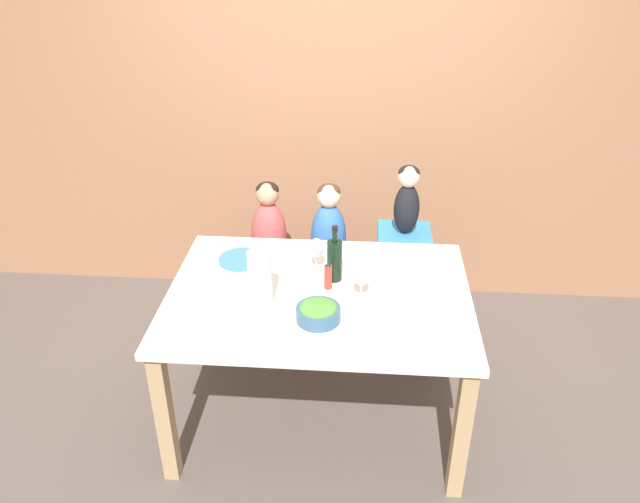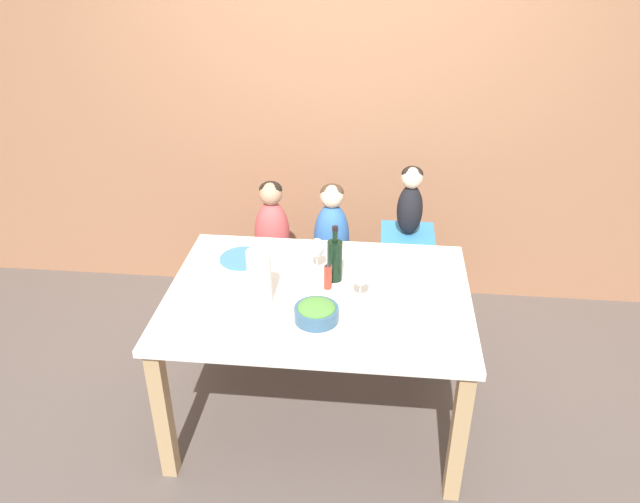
{
  "view_description": "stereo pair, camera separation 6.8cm",
  "coord_description": "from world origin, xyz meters",
  "px_view_note": "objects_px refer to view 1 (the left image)",
  "views": [
    {
      "loc": [
        0.19,
        -2.49,
        2.4
      ],
      "look_at": [
        0.0,
        0.08,
        0.95
      ],
      "focal_mm": 35.0,
      "sensor_mm": 36.0,
      "label": 1
    },
    {
      "loc": [
        0.26,
        -2.48,
        2.4
      ],
      "look_at": [
        0.0,
        0.08,
        0.95
      ],
      "focal_mm": 35.0,
      "sensor_mm": 36.0,
      "label": 2
    }
  ],
  "objects_px": {
    "person_baby_right": "(407,198)",
    "chair_far_center": "(328,280)",
    "wine_glass_near": "(362,276)",
    "paper_towel_roll": "(260,278)",
    "salad_bowl_large": "(318,312)",
    "wine_bottle": "(335,259)",
    "chair_right_highchair": "(403,258)",
    "person_child_left": "(269,227)",
    "wine_glass_far": "(316,248)",
    "person_child_center": "(329,230)",
    "chair_far_left": "(271,277)",
    "dinner_plate_back_left": "(241,259)",
    "dinner_plate_front_left": "(208,323)"
  },
  "relations": [
    {
      "from": "person_baby_right",
      "to": "chair_far_center",
      "type": "bearing_deg",
      "value": -179.88
    },
    {
      "from": "person_baby_right",
      "to": "wine_glass_near",
      "type": "distance_m",
      "value": 0.83
    },
    {
      "from": "paper_towel_roll",
      "to": "salad_bowl_large",
      "type": "distance_m",
      "value": 0.31
    },
    {
      "from": "wine_bottle",
      "to": "person_baby_right",
      "type": "bearing_deg",
      "value": 58.8
    },
    {
      "from": "chair_far_center",
      "to": "paper_towel_roll",
      "type": "bearing_deg",
      "value": -106.96
    },
    {
      "from": "chair_right_highchair",
      "to": "paper_towel_roll",
      "type": "relative_size",
      "value": 2.69
    },
    {
      "from": "chair_far_center",
      "to": "person_child_left",
      "type": "height_order",
      "value": "person_child_left"
    },
    {
      "from": "wine_glass_near",
      "to": "chair_far_center",
      "type": "bearing_deg",
      "value": 104.18
    },
    {
      "from": "wine_glass_near",
      "to": "wine_glass_far",
      "type": "distance_m",
      "value": 0.34
    },
    {
      "from": "chair_right_highchair",
      "to": "person_child_center",
      "type": "relative_size",
      "value": 1.3
    },
    {
      "from": "chair_far_left",
      "to": "person_child_center",
      "type": "bearing_deg",
      "value": 0.1
    },
    {
      "from": "chair_far_left",
      "to": "wine_bottle",
      "type": "xyz_separation_m",
      "value": [
        0.42,
        -0.62,
        0.51
      ]
    },
    {
      "from": "dinner_plate_back_left",
      "to": "person_child_center",
      "type": "bearing_deg",
      "value": 48.12
    },
    {
      "from": "chair_far_center",
      "to": "person_child_center",
      "type": "distance_m",
      "value": 0.35
    },
    {
      "from": "chair_far_left",
      "to": "dinner_plate_back_left",
      "type": "distance_m",
      "value": 0.62
    },
    {
      "from": "chair_far_center",
      "to": "person_baby_right",
      "type": "bearing_deg",
      "value": 0.12
    },
    {
      "from": "salad_bowl_large",
      "to": "dinner_plate_front_left",
      "type": "relative_size",
      "value": 0.83
    },
    {
      "from": "person_baby_right",
      "to": "dinner_plate_back_left",
      "type": "bearing_deg",
      "value": -151.32
    },
    {
      "from": "person_child_left",
      "to": "dinner_plate_back_left",
      "type": "bearing_deg",
      "value": -98.49
    },
    {
      "from": "chair_far_left",
      "to": "wine_glass_near",
      "type": "bearing_deg",
      "value": -55.0
    },
    {
      "from": "chair_far_center",
      "to": "person_child_center",
      "type": "relative_size",
      "value": 0.82
    },
    {
      "from": "salad_bowl_large",
      "to": "dinner_plate_back_left",
      "type": "distance_m",
      "value": 0.66
    },
    {
      "from": "wine_glass_far",
      "to": "chair_far_center",
      "type": "bearing_deg",
      "value": 87.01
    },
    {
      "from": "chair_far_center",
      "to": "wine_glass_near",
      "type": "height_order",
      "value": "wine_glass_near"
    },
    {
      "from": "chair_far_left",
      "to": "person_baby_right",
      "type": "height_order",
      "value": "person_baby_right"
    },
    {
      "from": "paper_towel_roll",
      "to": "wine_glass_near",
      "type": "xyz_separation_m",
      "value": [
        0.46,
        0.06,
        -0.0
      ]
    },
    {
      "from": "salad_bowl_large",
      "to": "dinner_plate_front_left",
      "type": "distance_m",
      "value": 0.49
    },
    {
      "from": "person_baby_right",
      "to": "wine_glass_near",
      "type": "xyz_separation_m",
      "value": [
        -0.24,
        -0.79,
        -0.04
      ]
    },
    {
      "from": "wine_glass_far",
      "to": "salad_bowl_large",
      "type": "bearing_deg",
      "value": -84.26
    },
    {
      "from": "wine_glass_far",
      "to": "salad_bowl_large",
      "type": "relative_size",
      "value": 0.91
    },
    {
      "from": "chair_far_left",
      "to": "person_child_left",
      "type": "relative_size",
      "value": 0.82
    },
    {
      "from": "dinner_plate_back_left",
      "to": "person_child_left",
      "type": "bearing_deg",
      "value": 81.51
    },
    {
      "from": "wine_bottle",
      "to": "salad_bowl_large",
      "type": "distance_m",
      "value": 0.36
    },
    {
      "from": "chair_right_highchair",
      "to": "person_child_left",
      "type": "bearing_deg",
      "value": 179.96
    },
    {
      "from": "person_baby_right",
      "to": "dinner_plate_front_left",
      "type": "height_order",
      "value": "person_baby_right"
    },
    {
      "from": "person_baby_right",
      "to": "wine_glass_far",
      "type": "relative_size",
      "value": 2.26
    },
    {
      "from": "chair_far_center",
      "to": "person_baby_right",
      "type": "distance_m",
      "value": 0.72
    },
    {
      "from": "person_baby_right",
      "to": "dinner_plate_back_left",
      "type": "distance_m",
      "value": 1.0
    },
    {
      "from": "person_child_left",
      "to": "wine_bottle",
      "type": "height_order",
      "value": "wine_bottle"
    },
    {
      "from": "chair_far_center",
      "to": "wine_bottle",
      "type": "relative_size",
      "value": 1.55
    },
    {
      "from": "wine_glass_far",
      "to": "dinner_plate_back_left",
      "type": "relative_size",
      "value": 0.76
    },
    {
      "from": "wine_bottle",
      "to": "salad_bowl_large",
      "type": "xyz_separation_m",
      "value": [
        -0.05,
        -0.35,
        -0.07
      ]
    },
    {
      "from": "wine_bottle",
      "to": "chair_far_center",
      "type": "bearing_deg",
      "value": 96.08
    },
    {
      "from": "dinner_plate_back_left",
      "to": "wine_bottle",
      "type": "bearing_deg",
      "value": -16.66
    },
    {
      "from": "wine_glass_near",
      "to": "wine_glass_far",
      "type": "height_order",
      "value": "same"
    },
    {
      "from": "chair_far_left",
      "to": "person_child_center",
      "type": "height_order",
      "value": "person_child_center"
    },
    {
      "from": "paper_towel_roll",
      "to": "wine_glass_near",
      "type": "bearing_deg",
      "value": 7.54
    },
    {
      "from": "person_child_left",
      "to": "dinner_plate_back_left",
      "type": "xyz_separation_m",
      "value": [
        -0.07,
        -0.47,
        0.05
      ]
    },
    {
      "from": "chair_far_left",
      "to": "chair_far_center",
      "type": "xyz_separation_m",
      "value": [
        0.35,
        0.0,
        0.0
      ]
    },
    {
      "from": "paper_towel_roll",
      "to": "chair_far_left",
      "type": "bearing_deg",
      "value": 96.31
    }
  ]
}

